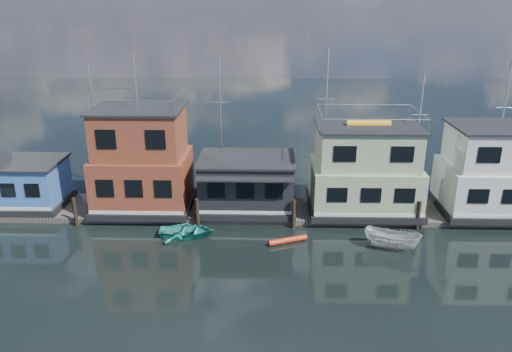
{
  "coord_description": "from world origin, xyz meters",
  "views": [
    {
      "loc": [
        1.11,
        -23.92,
        15.97
      ],
      "look_at": [
        0.21,
        12.0,
        3.0
      ],
      "focal_mm": 35.0,
      "sensor_mm": 36.0,
      "label": 1
    }
  ],
  "objects_px": {
    "houseboat_dark": "(247,183)",
    "dinghy_teal": "(187,231)",
    "red_kayak": "(287,240)",
    "houseboat_white": "(498,171)",
    "houseboat_red": "(142,161)",
    "houseboat_green": "(365,170)",
    "houseboat_blue": "(23,184)",
    "motorboat": "(392,239)"
  },
  "relations": [
    {
      "from": "houseboat_red",
      "to": "red_kayak",
      "type": "relative_size",
      "value": 4.26
    },
    {
      "from": "houseboat_blue",
      "to": "dinghy_teal",
      "type": "relative_size",
      "value": 1.64
    },
    {
      "from": "houseboat_red",
      "to": "houseboat_white",
      "type": "height_order",
      "value": "houseboat_red"
    },
    {
      "from": "houseboat_red",
      "to": "red_kayak",
      "type": "distance_m",
      "value": 12.78
    },
    {
      "from": "red_kayak",
      "to": "motorboat",
      "type": "bearing_deg",
      "value": -27.97
    },
    {
      "from": "houseboat_white",
      "to": "red_kayak",
      "type": "height_order",
      "value": "houseboat_white"
    },
    {
      "from": "red_kayak",
      "to": "dinghy_teal",
      "type": "bearing_deg",
      "value": 151.07
    },
    {
      "from": "houseboat_red",
      "to": "houseboat_white",
      "type": "relative_size",
      "value": 1.41
    },
    {
      "from": "houseboat_blue",
      "to": "houseboat_red",
      "type": "xyz_separation_m",
      "value": [
        9.5,
        0.0,
        1.9
      ]
    },
    {
      "from": "houseboat_green",
      "to": "houseboat_white",
      "type": "relative_size",
      "value": 1.0
    },
    {
      "from": "houseboat_dark",
      "to": "dinghy_teal",
      "type": "relative_size",
      "value": 1.89
    },
    {
      "from": "houseboat_blue",
      "to": "houseboat_green",
      "type": "relative_size",
      "value": 0.76
    },
    {
      "from": "houseboat_green",
      "to": "dinghy_teal",
      "type": "distance_m",
      "value": 14.13
    },
    {
      "from": "houseboat_green",
      "to": "motorboat",
      "type": "xyz_separation_m",
      "value": [
        0.94,
        -5.9,
        -2.82
      ]
    },
    {
      "from": "houseboat_blue",
      "to": "red_kayak",
      "type": "relative_size",
      "value": 2.3
    },
    {
      "from": "houseboat_red",
      "to": "houseboat_green",
      "type": "xyz_separation_m",
      "value": [
        17.0,
        0.0,
        -0.55
      ]
    },
    {
      "from": "red_kayak",
      "to": "dinghy_teal",
      "type": "relative_size",
      "value": 0.71
    },
    {
      "from": "red_kayak",
      "to": "motorboat",
      "type": "xyz_separation_m",
      "value": [
        6.93,
        -0.7,
        0.52
      ]
    },
    {
      "from": "houseboat_dark",
      "to": "houseboat_white",
      "type": "height_order",
      "value": "houseboat_white"
    },
    {
      "from": "houseboat_white",
      "to": "motorboat",
      "type": "relative_size",
      "value": 2.23
    },
    {
      "from": "houseboat_dark",
      "to": "houseboat_green",
      "type": "relative_size",
      "value": 0.88
    },
    {
      "from": "houseboat_white",
      "to": "dinghy_teal",
      "type": "distance_m",
      "value": 23.68
    },
    {
      "from": "houseboat_green",
      "to": "motorboat",
      "type": "bearing_deg",
      "value": -80.94
    },
    {
      "from": "dinghy_teal",
      "to": "houseboat_white",
      "type": "bearing_deg",
      "value": -80.4
    },
    {
      "from": "houseboat_red",
      "to": "motorboat",
      "type": "height_order",
      "value": "houseboat_red"
    },
    {
      "from": "houseboat_blue",
      "to": "houseboat_dark",
      "type": "xyz_separation_m",
      "value": [
        17.5,
        -0.02,
        0.21
      ]
    },
    {
      "from": "dinghy_teal",
      "to": "motorboat",
      "type": "bearing_deg",
      "value": -97.37
    },
    {
      "from": "houseboat_green",
      "to": "red_kayak",
      "type": "xyz_separation_m",
      "value": [
        -5.99,
        -5.2,
        -3.35
      ]
    },
    {
      "from": "houseboat_blue",
      "to": "houseboat_dark",
      "type": "relative_size",
      "value": 0.86
    },
    {
      "from": "motorboat",
      "to": "dinghy_teal",
      "type": "distance_m",
      "value": 14.09
    },
    {
      "from": "houseboat_white",
      "to": "motorboat",
      "type": "distance_m",
      "value": 11.17
    },
    {
      "from": "motorboat",
      "to": "dinghy_teal",
      "type": "bearing_deg",
      "value": 105.95
    },
    {
      "from": "houseboat_green",
      "to": "houseboat_blue",
      "type": "bearing_deg",
      "value": -180.0
    },
    {
      "from": "motorboat",
      "to": "dinghy_teal",
      "type": "relative_size",
      "value": 0.96
    },
    {
      "from": "houseboat_dark",
      "to": "dinghy_teal",
      "type": "xyz_separation_m",
      "value": [
        -4.06,
        -4.35,
        -2.01
      ]
    },
    {
      "from": "houseboat_green",
      "to": "houseboat_white",
      "type": "height_order",
      "value": "houseboat_green"
    },
    {
      "from": "houseboat_blue",
      "to": "dinghy_teal",
      "type": "xyz_separation_m",
      "value": [
        13.44,
        -4.37,
        -1.8
      ]
    },
    {
      "from": "houseboat_red",
      "to": "houseboat_dark",
      "type": "height_order",
      "value": "houseboat_red"
    },
    {
      "from": "houseboat_blue",
      "to": "motorboat",
      "type": "height_order",
      "value": "houseboat_blue"
    },
    {
      "from": "houseboat_red",
      "to": "houseboat_green",
      "type": "distance_m",
      "value": 17.01
    },
    {
      "from": "houseboat_blue",
      "to": "houseboat_dark",
      "type": "bearing_deg",
      "value": -0.06
    },
    {
      "from": "houseboat_green",
      "to": "red_kayak",
      "type": "distance_m",
      "value": 8.61
    }
  ]
}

